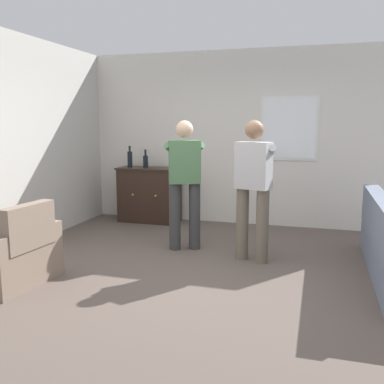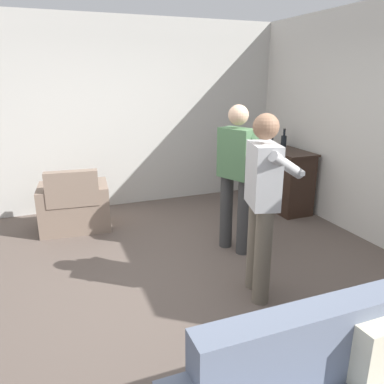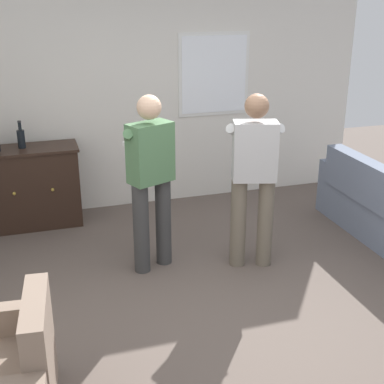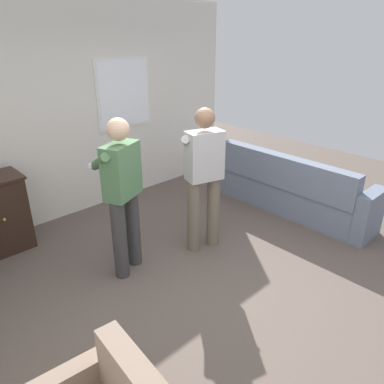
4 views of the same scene
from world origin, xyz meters
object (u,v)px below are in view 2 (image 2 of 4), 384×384
Objects in this scene: bottle_wine_green at (271,137)px; person_standing_left at (237,172)px; bottle_liquor_amber at (284,141)px; armchair at (75,208)px; sideboard_cabinet at (283,179)px; person_standing_right at (263,199)px.

person_standing_left is at bearing -43.72° from bottle_wine_green.
bottle_wine_green is 1.90m from person_standing_left.
bottle_liquor_amber is (0.26, 0.06, -0.03)m from bottle_wine_green.
armchair is 0.56× the size of person_standing_left.
bottle_liquor_amber is 1.77m from person_standing_left.
person_standing_left reaches higher than bottle_wine_green.
sideboard_cabinet is 0.62× the size of person_standing_right.
person_standing_left is 0.96m from person_standing_right.
bottle_wine_green is at bearing 146.11° from person_standing_right.
person_standing_left is at bearing -52.32° from sideboard_cabinet.
person_standing_right is (2.04, -1.60, -0.09)m from bottle_liquor_amber.
bottle_wine_green reaches higher than bottle_liquor_amber.
sideboard_cabinet is 0.62× the size of person_standing_left.
armchair is 2.76m from person_standing_right.
person_standing_right is at bearing -14.11° from person_standing_left.
person_standing_right is (0.93, -0.23, 0.00)m from person_standing_left.
sideboard_cabinet is at bearing 141.20° from person_standing_right.
person_standing_left is (1.32, 1.70, 0.65)m from armchair.
armchair is 0.90× the size of sideboard_cabinet.
sideboard_cabinet is 2.90× the size of bottle_wine_green.
armchair is 3.11m from bottle_wine_green.
bottle_wine_green is at bearing -172.66° from sideboard_cabinet.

